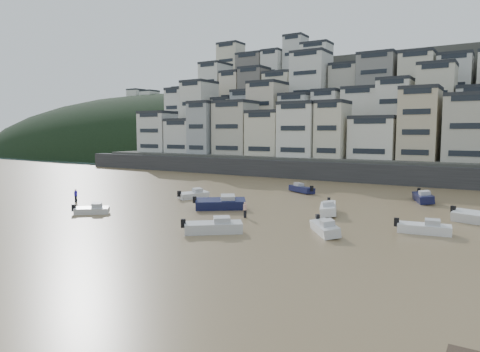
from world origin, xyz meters
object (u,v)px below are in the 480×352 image
Objects in this scene: boat_h at (302,188)px; boat_i at (423,196)px; person_pink at (245,210)px; boat_j at (92,209)px; boat_b at (325,226)px; person_blue at (76,196)px; boat_e at (328,207)px; boat_a at (213,225)px; boat_f at (194,194)px; boat_c at (220,202)px; boat_d at (424,226)px.

boat_i is at bearing -148.72° from boat_h.
person_pink is at bearing -54.34° from boat_i.
boat_i is at bearing 4.93° from boat_j.
person_pink reaches higher than boat_i.
person_blue is at bearing -126.59° from boat_b.
boat_e is at bearing 154.12° from boat_h.
boat_a is 1.20× the size of boat_f.
person_blue reaches higher than boat_j.
boat_a is 3.34× the size of person_blue.
boat_b is at bearing 148.50° from boat_h.
boat_a is at bearing -80.98° from person_pink.
boat_b is at bearing -14.35° from person_pink.
boat_e is at bearing 161.00° from boat_b.
boat_f is at bearing 111.35° from boat_c.
person_pink is (-6.95, -6.84, 0.08)m from boat_e.
boat_b is at bearing -0.76° from boat_e.
boat_i is at bearing 31.87° from person_blue.
boat_i reaches higher than boat_d.
boat_c is 20.22m from person_blue.
boat_b is at bearing -30.84° from boat_i.
boat_f is 15.62m from person_blue.
boat_c is at bearing -89.66° from boat_e.
boat_e is at bearing -47.95° from boat_i.
boat_a is 7.78m from person_pink.
boat_d is 35.01m from boat_j.
person_blue is at bearing 178.57° from boat_d.
person_blue is at bearing 114.43° from boat_j.
boat_e reaches higher than boat_h.
boat_i is (19.79, 18.77, -0.06)m from boat_c.
boat_h is 17.35m from boat_i.
boat_d is at bearing 7.59° from person_pink.
boat_j is at bearing -116.71° from boat_b.
boat_d is at bearing -7.91° from boat_a.
boat_c reaches higher than boat_h.
boat_b is 0.79× the size of boat_c.
boat_b is 24.43m from boat_i.
boat_d reaches higher than boat_j.
boat_b is 0.98× the size of boat_h.
boat_f is at bearing -83.52° from boat_i.
person_blue reaches higher than boat_i.
boat_f reaches higher than boat_j.
boat_a reaches higher than boat_f.
boat_f is at bearing 161.53° from boat_d.
boat_d is (22.78, -0.26, -0.20)m from boat_c.
boat_b is 2.98× the size of person_blue.
boat_a is 32.08m from boat_i.
boat_a is 1.40× the size of boat_j.
boat_i is (-2.99, 19.03, 0.14)m from boat_d.
boat_a is at bearing -95.15° from boat_c.
person_pink is at bearing -100.23° from boat_f.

